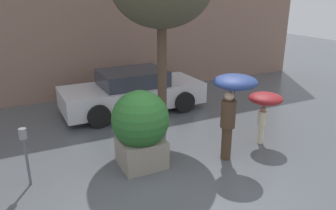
% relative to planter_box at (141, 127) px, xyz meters
% --- Properties ---
extents(ground_plane, '(40.00, 40.00, 0.00)m').
position_rel_planter_box_xyz_m(ground_plane, '(0.17, -1.07, -0.88)').
color(ground_plane, '#51565B').
extents(building_facade, '(18.00, 0.30, 6.00)m').
position_rel_planter_box_xyz_m(building_facade, '(0.17, 5.43, 2.12)').
color(building_facade, '#8C6B5B').
rests_on(building_facade, ground).
extents(planter_box, '(1.19, 1.19, 1.64)m').
position_rel_planter_box_xyz_m(planter_box, '(0.00, 0.00, 0.00)').
color(planter_box, gray).
rests_on(planter_box, ground).
extents(person_adult, '(0.92, 0.92, 1.88)m').
position_rel_planter_box_xyz_m(person_adult, '(1.87, -0.55, 0.59)').
color(person_adult, '#473323').
rests_on(person_adult, ground).
extents(person_child, '(0.80, 0.80, 1.25)m').
position_rel_planter_box_xyz_m(person_child, '(3.06, -0.25, 0.16)').
color(person_child, beige).
rests_on(person_child, ground).
extents(parked_car_near, '(4.29, 2.02, 1.27)m').
position_rel_planter_box_xyz_m(parked_car_near, '(1.04, 3.32, -0.29)').
color(parked_car_near, silver).
rests_on(parked_car_near, ground).
extents(parking_meter, '(0.14, 0.14, 1.16)m').
position_rel_planter_box_xyz_m(parking_meter, '(-2.20, 0.23, -0.04)').
color(parking_meter, '#595B60').
rests_on(parking_meter, ground).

